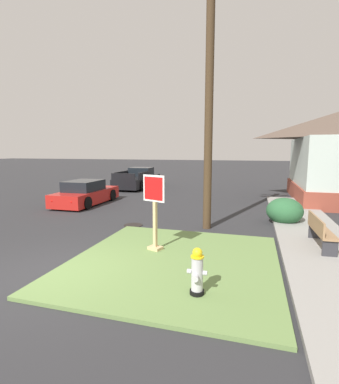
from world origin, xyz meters
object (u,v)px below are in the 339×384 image
Objects in this scene: stop_sign at (155,214)px; street_bench at (320,230)px; fire_hydrant at (197,273)px; parked_sedan_red at (86,194)px; utility_pole at (209,86)px; manhole_cover at (133,225)px; pickup_truck_black at (138,179)px.

street_bench is at bearing 18.45° from stop_sign.
stop_sign reaches higher than fire_hydrant.
stop_sign is at bearing -45.04° from parked_sedan_red.
street_bench is 0.19× the size of utility_pole.
stop_sign reaches higher than manhole_cover.
manhole_cover is (-1.74, 2.51, -1.06)m from stop_sign.
parked_sedan_red is 11.17m from street_bench.
pickup_truck_black is (-4.17, 10.58, 0.61)m from manhole_cover.
parked_sedan_red is 0.77× the size of pickup_truck_black.
utility_pole is at bearing 8.10° from manhole_cover.
street_bench is at bearing -23.40° from parked_sedan_red.
pickup_truck_black is (-0.02, 7.20, 0.08)m from parked_sedan_red.
utility_pole is (6.86, -3.00, 4.39)m from parked_sedan_red.
parked_sedan_red reaches higher than fire_hydrant.
pickup_truck_black is (-5.91, 13.10, -0.46)m from stop_sign.
street_bench is (10.25, -4.44, 0.05)m from parked_sedan_red.
pickup_truck_black reaches higher than street_bench.
pickup_truck_black is at bearing 90.17° from parked_sedan_red.
fire_hydrant is at bearing -47.06° from parked_sedan_red.
street_bench is at bearing -48.56° from pickup_truck_black.
stop_sign is (-1.59, 2.14, 0.56)m from fire_hydrant.
stop_sign is 0.37× the size of pickup_truck_black.
parked_sedan_red is at bearing 156.60° from street_bench.
fire_hydrant is 5.74m from manhole_cover.
parked_sedan_red is 2.41× the size of street_bench.
fire_hydrant is 0.51× the size of street_bench.
utility_pole is at bearing 96.98° from fire_hydrant.
parked_sedan_red is at bearing 132.94° from fire_hydrant.
fire_hydrant is at bearing -127.69° from street_bench.
utility_pole is at bearing 71.47° from stop_sign.
fire_hydrant is at bearing -53.41° from stop_sign.
pickup_truck_black reaches higher than parked_sedan_red.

